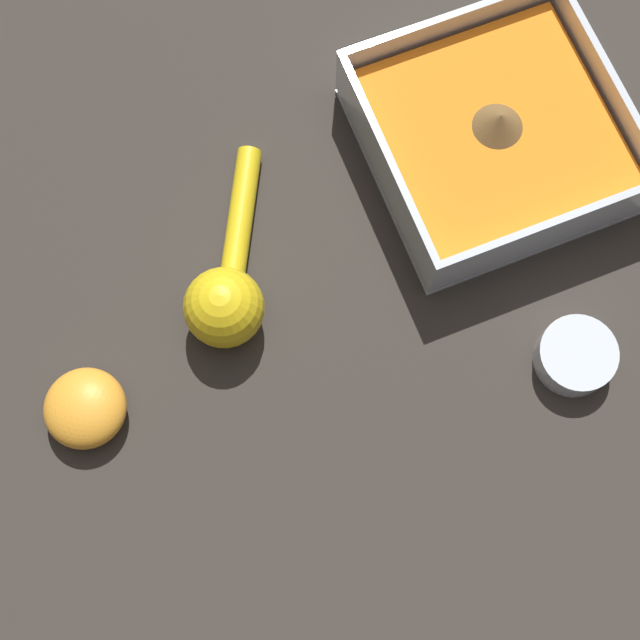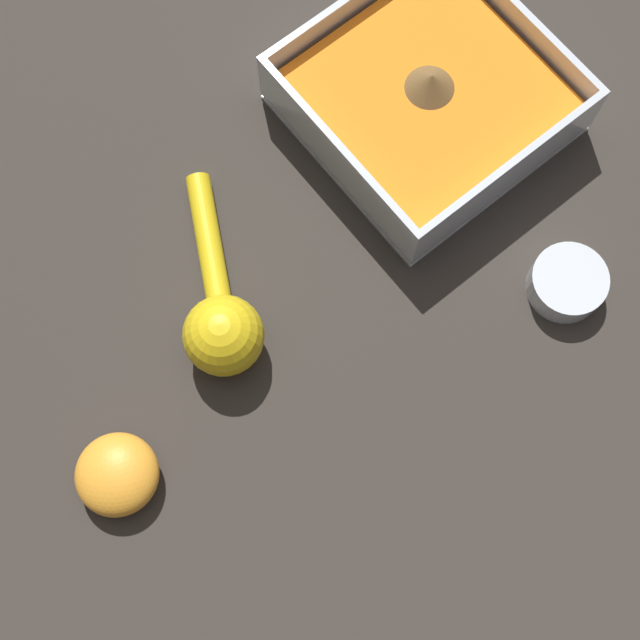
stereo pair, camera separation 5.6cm
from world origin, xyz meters
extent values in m
plane|color=#332D28|center=(0.00, 0.00, 0.00)|extent=(4.00, 4.00, 0.00)
cube|color=silver|center=(-0.02, -0.01, 0.00)|extent=(0.20, 0.20, 0.01)
cube|color=silver|center=(-0.02, 0.09, 0.04)|extent=(0.20, 0.01, 0.06)
cube|color=silver|center=(-0.02, -0.10, 0.04)|extent=(0.20, 0.01, 0.06)
cube|color=silver|center=(0.08, -0.01, 0.04)|extent=(0.01, 0.19, 0.06)
cube|color=silver|center=(-0.11, -0.01, 0.04)|extent=(0.01, 0.19, 0.06)
cube|color=orange|center=(-0.02, -0.01, 0.03)|extent=(0.18, 0.18, 0.03)
cone|color=brown|center=(-0.02, -0.01, 0.05)|extent=(0.04, 0.04, 0.02)
cylinder|color=silver|center=(0.17, -0.02, 0.01)|extent=(0.06, 0.06, 0.03)
cylinder|color=brown|center=(0.17, -0.02, 0.01)|extent=(0.05, 0.05, 0.01)
sphere|color=yellow|center=(0.04, -0.26, 0.03)|extent=(0.06, 0.06, 0.06)
cylinder|color=yellow|center=(-0.04, -0.22, 0.01)|extent=(0.11, 0.07, 0.02)
ellipsoid|color=orange|center=(0.07, -0.39, 0.02)|extent=(0.06, 0.06, 0.03)
camera|label=1|loc=(0.25, -0.26, 0.68)|focal=50.00mm
camera|label=2|loc=(0.22, -0.31, 0.68)|focal=50.00mm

